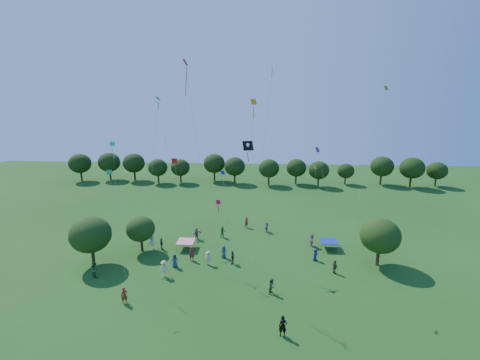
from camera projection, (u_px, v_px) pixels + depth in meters
name	position (u px, v px, depth m)	size (l,w,h in m)	color
near_tree_west	(90.00, 235.00, 37.25)	(4.68, 4.68, 5.96)	#422B19
near_tree_north	(141.00, 229.00, 40.91)	(3.62, 3.62, 4.72)	#422B19
near_tree_east	(380.00, 236.00, 37.18)	(4.55, 4.55, 5.80)	#422B19
treeline	(243.00, 166.00, 75.01)	(88.01, 8.77, 6.77)	#422B19
tent_red_stripe	(186.00, 241.00, 42.02)	(2.20, 2.20, 1.10)	#E81B44
tent_blue	(329.00, 241.00, 42.03)	(2.20, 2.20, 1.10)	navy
man_in_black	(283.00, 326.00, 26.35)	(0.69, 0.44, 1.85)	black
crowd_person_0	(224.00, 252.00, 39.66)	(0.79, 0.42, 1.59)	navy
crowd_person_1	(192.00, 254.00, 38.92)	(0.65, 0.42, 1.74)	maroon
crowd_person_2	(94.00, 269.00, 35.26)	(0.91, 0.49, 1.85)	#2B6630
crowd_person_3	(208.00, 258.00, 38.02)	(1.11, 0.50, 1.70)	#C4AE9D
crowd_person_4	(335.00, 267.00, 36.05)	(0.91, 0.41, 1.55)	#362F2B
crowd_person_5	(311.00, 240.00, 42.71)	(1.69, 0.60, 1.81)	#A76192
crowd_person_6	(315.00, 255.00, 38.97)	(0.74, 0.40, 1.51)	navy
crowd_person_7	(247.00, 222.00, 49.13)	(0.64, 0.41, 1.71)	maroon
crowd_person_8	(272.00, 286.00, 32.28)	(0.80, 0.44, 1.63)	#214E30
crowd_person_9	(164.00, 269.00, 35.38)	(1.23, 0.55, 1.89)	beige
crowd_person_10	(233.00, 257.00, 38.17)	(0.97, 0.44, 1.65)	#372D2C
crowd_person_11	(197.00, 234.00, 44.94)	(1.57, 0.56, 1.68)	#854D6A
crowd_person_12	(175.00, 260.00, 37.42)	(0.82, 0.44, 1.65)	navy
crowd_person_13	(124.00, 295.00, 30.69)	(0.62, 0.40, 1.67)	maroon
crowd_person_14	(223.00, 232.00, 45.51)	(0.83, 0.45, 1.69)	#285E30
crowd_person_15	(152.00, 243.00, 41.99)	(1.18, 0.53, 1.80)	beige
crowd_person_16	(162.00, 244.00, 41.89)	(0.93, 0.42, 1.59)	#39302E
crowd_person_17	(267.00, 227.00, 47.44)	(1.47, 0.52, 1.57)	#945682
pirate_kite	(249.00, 148.00, 37.59)	(4.41, 5.60, 13.06)	black
red_high_kite	(190.00, 100.00, 34.17)	(3.21, 2.54, 21.92)	red
small_kite_0	(220.00, 211.00, 35.12)	(1.24, 1.03, 7.19)	red
small_kite_1	(252.00, 150.00, 28.66)	(0.76, 3.58, 17.80)	orange
small_kite_2	(317.00, 181.00, 41.45)	(2.44, 2.14, 9.67)	#F8A116
small_kite_3	(156.00, 127.00, 40.46)	(2.04, 3.42, 18.20)	green
small_kite_4	(224.00, 187.00, 38.31)	(0.99, 1.02, 9.63)	#1412BA
small_kite_5	(324.00, 177.00, 33.02)	(4.34, 2.20, 13.15)	#691AA1
small_kite_6	(170.00, 164.00, 46.62)	(4.39, 7.96, 12.14)	white
small_kite_7	(114.00, 169.00, 34.86)	(0.72, 1.60, 13.38)	#0DCB97
small_kite_8	(176.00, 170.00, 42.66)	(2.14, 2.02, 10.21)	red
small_kite_9	(373.00, 142.00, 33.20)	(3.08, 0.50, 19.10)	#D4680B
small_kite_10	(265.00, 138.00, 32.08)	(2.01, 1.95, 21.04)	#FFB116
small_kite_11	(113.00, 194.00, 31.63)	(1.45, 1.28, 11.09)	green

